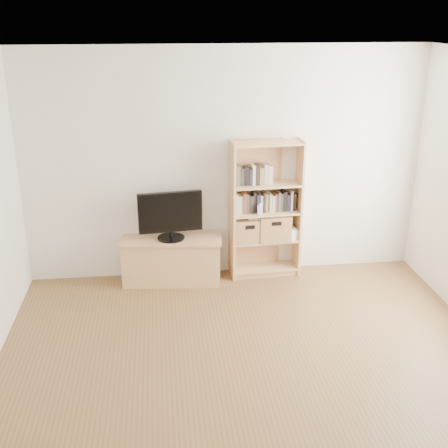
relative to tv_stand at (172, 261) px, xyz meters
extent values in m
cube|color=brown|center=(0.63, -2.29, -0.25)|extent=(4.50, 5.00, 0.01)
cube|color=white|center=(0.63, 0.21, 1.05)|extent=(4.50, 0.02, 2.60)
cube|color=white|center=(0.63, -2.29, 2.35)|extent=(4.50, 5.00, 0.01)
cube|color=tan|center=(0.00, 0.00, 0.00)|extent=(1.13, 0.52, 0.50)
cube|color=tan|center=(1.08, 0.06, 0.55)|extent=(0.81, 0.33, 1.60)
cube|color=black|center=(0.00, 0.00, 0.55)|extent=(0.71, 0.13, 0.56)
cube|color=#ADA093|center=(1.08, 0.08, 0.65)|extent=(0.91, 0.26, 0.24)
cube|color=#ADA093|center=(0.91, 0.07, 0.96)|extent=(0.38, 0.16, 0.20)
cube|color=white|center=(1.00, -0.03, 0.58)|extent=(0.06, 0.05, 0.11)
cube|color=#9E6847|center=(0.87, 0.05, 0.33)|extent=(0.35, 0.30, 0.27)
cube|color=#9E6847|center=(1.18, 0.06, 0.34)|extent=(0.37, 0.31, 0.30)
cube|color=white|center=(1.04, 0.05, 0.48)|extent=(0.33, 0.26, 0.02)
cube|color=silver|center=(1.36, 0.07, 0.25)|extent=(0.21, 0.27, 0.11)
camera|label=1|loc=(-0.09, -5.85, 2.68)|focal=45.00mm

